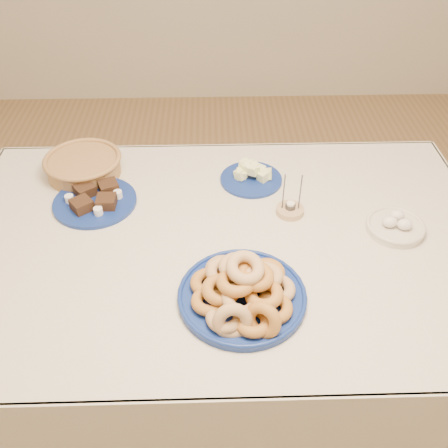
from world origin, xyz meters
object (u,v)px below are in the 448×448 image
Objects in this scene: egg_bowl at (395,226)px; dining_table at (224,262)px; donut_platter at (243,291)px; wicker_basket at (83,165)px; brownie_plate at (95,200)px; candle_holder at (290,210)px; melon_plate at (252,175)px.

dining_table is at bearing -177.89° from egg_bowl.
donut_platter reaches higher than egg_bowl.
brownie_plate is at bearing -69.05° from wicker_basket.
brownie_plate reaches higher than dining_table.
donut_platter is 2.57× the size of candle_holder.
donut_platter is at bearing -96.52° from melon_plate.
wicker_basket is 0.76m from candle_holder.
egg_bowl reaches higher than dining_table.
donut_platter reaches higher than candle_holder.
donut_platter is 0.42m from candle_holder.
melon_plate is at bearing 120.76° from candle_holder.
candle_holder is at bearing 27.79° from dining_table.
brownie_plate is at bearing -167.36° from melon_plate.
melon_plate is at bearing -5.39° from wicker_basket.
donut_platter reaches higher than wicker_basket.
donut_platter is 0.57m from melon_plate.
wicker_basket is (-0.60, 0.06, 0.02)m from melon_plate.
candle_holder reaches higher than melon_plate.
dining_table is 0.48m from brownie_plate.
egg_bowl is (0.54, 0.02, 0.13)m from dining_table.
egg_bowl reaches higher than brownie_plate.
egg_bowl is at bearing 29.20° from donut_platter.
dining_table is 0.28m from candle_holder.
melon_plate is (0.06, 0.57, -0.02)m from donut_platter.
egg_bowl is at bearing -9.76° from brownie_plate.
candle_holder is at bearing -19.00° from wicker_basket.
candle_holder is at bearing -6.13° from brownie_plate.
dining_table is 11.18× the size of candle_holder.
donut_platter is 0.57m from egg_bowl.
egg_bowl is (0.32, -0.10, 0.01)m from candle_holder.
dining_table is 8.61× the size of egg_bowl.
donut_platter is 1.09× the size of wicker_basket.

